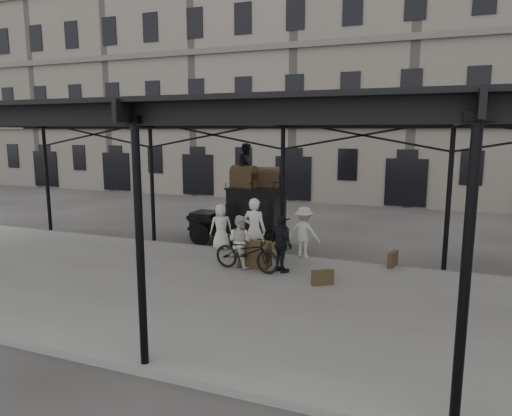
% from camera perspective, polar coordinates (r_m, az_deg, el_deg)
% --- Properties ---
extents(ground, '(120.00, 120.00, 0.00)m').
position_cam_1_polar(ground, '(13.52, 0.61, -8.38)').
color(ground, '#383533').
rests_on(ground, ground).
extents(platform, '(28.00, 8.00, 0.15)m').
position_cam_1_polar(platform, '(11.75, -2.89, -10.83)').
color(platform, slate).
rests_on(platform, ground).
extents(canopy, '(22.50, 9.00, 4.74)m').
position_cam_1_polar(canopy, '(11.28, -2.50, 11.74)').
color(canopy, black).
rests_on(canopy, ground).
extents(building_frontage, '(64.00, 8.00, 14.00)m').
position_cam_1_polar(building_frontage, '(30.51, 13.03, 14.67)').
color(building_frontage, slate).
rests_on(building_frontage, ground).
extents(taxi, '(3.65, 1.55, 2.18)m').
position_cam_1_polar(taxi, '(16.77, -0.92, -0.61)').
color(taxi, black).
rests_on(taxi, ground).
extents(porter_left, '(0.74, 0.49, 2.02)m').
position_cam_1_polar(porter_left, '(14.06, -0.21, -2.79)').
color(porter_left, silver).
rests_on(porter_left, platform).
extents(porter_midleft, '(0.89, 0.77, 1.58)m').
position_cam_1_polar(porter_midleft, '(13.57, -2.03, -4.19)').
color(porter_midleft, beige).
rests_on(porter_midleft, platform).
extents(porter_centre, '(0.92, 0.83, 1.58)m').
position_cam_1_polar(porter_centre, '(15.70, -4.40, -2.33)').
color(porter_centre, silver).
rests_on(porter_centre, platform).
extents(porter_official, '(1.01, 0.94, 1.67)m').
position_cam_1_polar(porter_official, '(13.11, 3.22, -4.51)').
color(porter_official, black).
rests_on(porter_official, platform).
extents(porter_right, '(1.15, 0.76, 1.65)m').
position_cam_1_polar(porter_right, '(14.69, 6.01, -3.04)').
color(porter_right, beige).
rests_on(porter_right, platform).
extents(bicycle, '(2.11, 0.93, 1.08)m').
position_cam_1_polar(bicycle, '(13.31, -1.18, -5.59)').
color(bicycle, black).
rests_on(bicycle, platform).
extents(porter_roof, '(0.79, 0.90, 1.57)m').
position_cam_1_polar(porter_roof, '(16.47, -1.16, 5.39)').
color(porter_roof, black).
rests_on(porter_roof, taxi).
extents(steamer_trunk_roof_near, '(0.96, 0.67, 0.66)m').
position_cam_1_polar(steamer_trunk_roof_near, '(16.39, -1.52, 3.76)').
color(steamer_trunk_roof_near, '#453420').
rests_on(steamer_trunk_roof_near, taxi).
extents(steamer_trunk_roof_far, '(0.90, 0.65, 0.60)m').
position_cam_1_polar(steamer_trunk_roof_far, '(16.54, 1.49, 3.72)').
color(steamer_trunk_roof_far, '#453420').
rests_on(steamer_trunk_roof_far, taxi).
extents(steamer_trunk_platform, '(0.89, 0.55, 0.65)m').
position_cam_1_polar(steamer_trunk_platform, '(13.75, -0.09, -6.01)').
color(steamer_trunk_platform, '#453420').
rests_on(steamer_trunk_platform, platform).
extents(wicker_hamper, '(0.69, 0.58, 0.50)m').
position_cam_1_polar(wicker_hamper, '(14.77, 1.06, -5.21)').
color(wicker_hamper, brown).
rests_on(wicker_hamper, platform).
extents(suitcase_upright, '(0.27, 0.62, 0.45)m').
position_cam_1_polar(suitcase_upright, '(14.39, 16.73, -6.13)').
color(suitcase_upright, '#453420').
rests_on(suitcase_upright, platform).
extents(suitcase_flat, '(0.58, 0.46, 0.40)m').
position_cam_1_polar(suitcase_flat, '(12.31, 8.32, -8.61)').
color(suitcase_flat, '#453420').
rests_on(suitcase_flat, platform).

